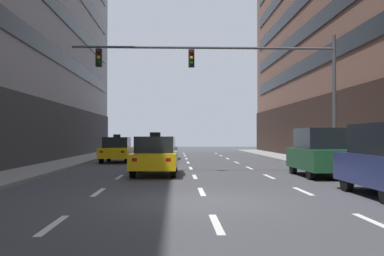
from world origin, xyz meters
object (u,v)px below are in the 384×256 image
Objects in this scene: car_parked_2 at (319,152)px; traffic_signal_0 at (241,72)px; taxi_driving_2 at (155,156)px; car_driving_1 at (165,149)px; taxi_driving_0 at (117,150)px.

traffic_signal_0 is (-3.11, 2.07, 3.79)m from car_parked_2.
car_driving_1 is at bearing 89.65° from taxi_driving_2.
car_parked_2 is at bearing -33.60° from traffic_signal_0.
car_driving_1 is 0.98× the size of car_parked_2.
taxi_driving_0 is 1.06× the size of car_driving_1.
taxi_driving_2 reaches higher than car_driving_1.
traffic_signal_0 is (7.06, -8.67, 4.00)m from taxi_driving_0.
traffic_signal_0 reaches higher than taxi_driving_0.
taxi_driving_0 is 1.04× the size of car_parked_2.
traffic_signal_0 reaches higher than car_driving_1.
taxi_driving_2 is 7.22m from car_parked_2.
taxi_driving_0 is 10.15m from taxi_driving_2.
traffic_signal_0 reaches higher than car_parked_2.
traffic_signal_0 is at bearing -50.83° from taxi_driving_0.
car_parked_2 reaches higher than taxi_driving_0.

